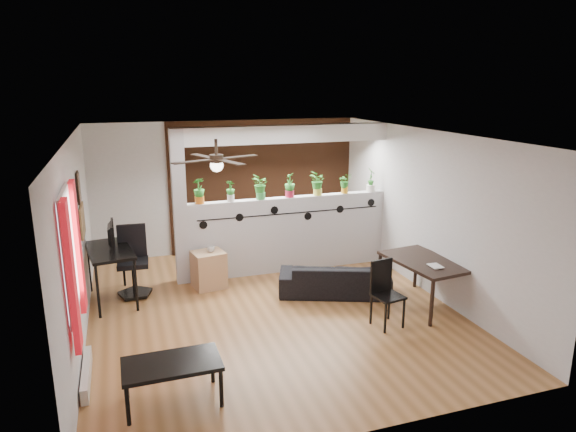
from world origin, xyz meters
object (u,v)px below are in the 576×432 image
Objects in this scene: computer_desk at (109,254)px; potted_plant_6 at (371,179)px; coffee_table at (172,366)px; dining_table at (424,265)px; potted_plant_3 at (290,184)px; potted_plant_0 at (199,190)px; sofa at (335,279)px; potted_plant_1 at (230,190)px; office_chair at (133,266)px; potted_plant_5 at (345,183)px; cube_shelf at (209,270)px; potted_plant_4 at (318,182)px; cup at (211,249)px; ceiling_fan at (217,161)px; folding_chair at (384,287)px; potted_plant_2 at (261,186)px.

potted_plant_6 is at bearing 5.50° from computer_desk.
dining_table is at bearing 18.91° from coffee_table.
potted_plant_6 is at bearing 0.00° from potted_plant_3.
sofa is (1.92, -1.27, -1.33)m from potted_plant_0.
potted_plant_1 is 1.99m from office_chair.
sofa is 3.21m from office_chair.
potted_plant_5 is at bearing 0.00° from potted_plant_1.
potted_plant_4 is at bearing -0.30° from cube_shelf.
coffee_table is (-0.96, -3.05, -0.24)m from cup.
potted_plant_6 reaches higher than sofa.
cube_shelf is 1.20m from office_chair.
potted_plant_0 reaches higher than sofa.
office_chair is at bearing 94.98° from coffee_table.
ceiling_fan is 1.08× the size of office_chair.
office_chair is (-1.23, 0.07, -0.17)m from cup.
cube_shelf is 0.55× the size of office_chair.
computer_desk is 1.23× the size of coffee_table.
folding_chair reaches higher than cube_shelf.
potted_plant_6 reaches higher than cup.
ceiling_fan is 0.85× the size of dining_table.
cube_shelf is at bearing 180.00° from cup.
ceiling_fan reaches higher than sofa.
potted_plant_6 is at bearing -3.68° from cube_shelf.
potted_plant_0 is 1.00× the size of potted_plant_4.
potted_plant_1 is 0.39× the size of folding_chair.
potted_plant_1 is 3.08× the size of cup.
potted_plant_5 is 5.01m from coffee_table.
potted_plant_3 is 0.70× the size of cube_shelf.
potted_plant_1 is 0.33× the size of office_chair.
potted_plant_1 reaches higher than cube_shelf.
potted_plant_2 is 2.11m from potted_plant_6.
coffee_table is at bearing -104.15° from potted_plant_0.
ceiling_fan is at bearing -150.49° from potted_plant_6.
potted_plant_3 is 2.73m from folding_chair.
potted_plant_1 reaches higher than folding_chair.
cup is 3.39m from dining_table.
potted_plant_1 is 3.11m from folding_chair.
potted_plant_4 reaches higher than office_chair.
potted_plant_3 is 0.53m from potted_plant_4.
cup is 2.94m from folding_chair.
potted_plant_0 is 0.31× the size of dining_table.
folding_chair is at bearing -66.17° from potted_plant_2.
sofa is (0.87, -1.27, -1.34)m from potted_plant_2.
potted_plant_3 reaches higher than potted_plant_1.
potted_plant_5 is 0.22× the size of sofa.
potted_plant_2 is 0.53m from potted_plant_3.
folding_chair is 3.15m from coffee_table.
potted_plant_3 is 0.99× the size of potted_plant_4.
computer_desk is (-1.45, 1.35, -1.55)m from ceiling_fan.
dining_table reaches higher than sofa.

